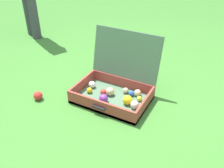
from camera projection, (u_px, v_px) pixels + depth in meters
ground_plane at (117, 104)px, 2.12m from camera, size 16.00×16.00×0.00m
open_suitcase at (117, 85)px, 2.16m from camera, size 0.63×0.55×0.54m
stray_ball_on_grass at (38, 96)px, 2.16m from camera, size 0.08×0.08×0.08m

